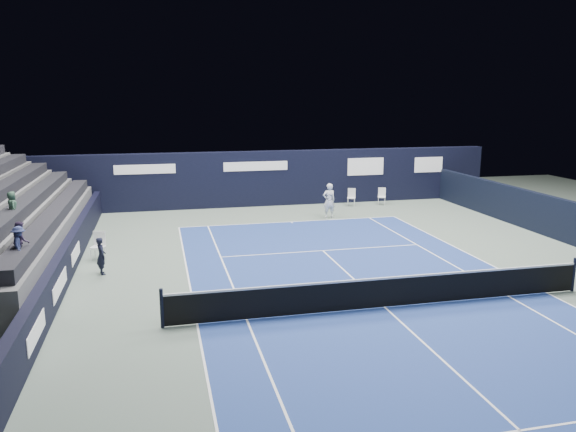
% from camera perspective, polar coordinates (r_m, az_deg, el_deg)
% --- Properties ---
extents(ground, '(48.00, 48.00, 0.00)m').
position_cam_1_polar(ground, '(18.72, 7.43, -7.05)').
color(ground, '#536358').
rests_on(ground, ground).
extents(court_surface, '(10.97, 23.77, 0.01)m').
position_cam_1_polar(court_surface, '(16.97, 9.82, -9.15)').
color(court_surface, navy).
rests_on(court_surface, ground).
extents(enclosure_wall_right, '(0.30, 22.00, 1.80)m').
position_cam_1_polar(enclosure_wall_right, '(27.05, 25.68, -0.23)').
color(enclosure_wall_right, black).
rests_on(enclosure_wall_right, ground).
extents(folding_chair_back_a, '(0.57, 0.56, 0.99)m').
position_cam_1_polar(folding_chair_back_a, '(32.14, 6.47, 2.05)').
color(folding_chair_back_a, silver).
rests_on(folding_chair_back_a, ground).
extents(folding_chair_back_b, '(0.56, 0.55, 0.97)m').
position_cam_1_polar(folding_chair_back_b, '(32.70, 9.51, 2.11)').
color(folding_chair_back_b, silver).
rests_on(folding_chair_back_b, ground).
extents(line_judge_chair, '(0.59, 0.58, 1.07)m').
position_cam_1_polar(line_judge_chair, '(22.56, -18.69, -2.67)').
color(line_judge_chair, white).
rests_on(line_judge_chair, ground).
extents(line_judge, '(0.45, 0.56, 1.32)m').
position_cam_1_polar(line_judge, '(20.62, -18.44, -3.86)').
color(line_judge, black).
rests_on(line_judge, ground).
extents(court_markings, '(11.03, 23.83, 0.00)m').
position_cam_1_polar(court_markings, '(16.97, 9.82, -9.13)').
color(court_markings, white).
rests_on(court_markings, court_surface).
extents(tennis_net, '(12.90, 0.10, 1.10)m').
position_cam_1_polar(tennis_net, '(16.80, 9.88, -7.54)').
color(tennis_net, black).
rests_on(tennis_net, ground).
extents(back_sponsor_wall, '(26.00, 0.63, 3.10)m').
position_cam_1_polar(back_sponsor_wall, '(31.99, -1.59, 3.87)').
color(back_sponsor_wall, black).
rests_on(back_sponsor_wall, ground).
extents(side_barrier_left, '(0.33, 22.00, 1.20)m').
position_cam_1_polar(side_barrier_left, '(21.46, -21.22, -3.62)').
color(side_barrier_left, black).
rests_on(side_barrier_left, ground).
extents(tennis_player, '(0.66, 0.84, 1.78)m').
position_cam_1_polar(tennis_player, '(28.74, 4.18, 1.57)').
color(tennis_player, white).
rests_on(tennis_player, ground).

